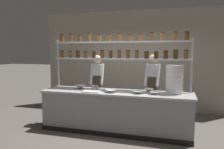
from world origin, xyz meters
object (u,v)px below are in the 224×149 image
object	(u,v)px
prep_bowl_near_left	(149,90)
serving_cup_by_board	(97,87)
chef_center	(153,84)
prep_bowl_near_right	(137,92)
prep_bowl_center_front	(80,87)
prep_bowl_far_left	(155,93)
prep_bowl_center_back	(111,91)
serving_cup_front	(93,87)
container_stack	(174,79)
spice_shelf_unit	(120,51)
chef_left	(97,83)
cutting_board	(92,91)

from	to	relation	value
prep_bowl_near_left	serving_cup_by_board	bearing A→B (deg)	179.88
chef_center	prep_bowl_near_right	distance (m)	0.86
prep_bowl_center_front	prep_bowl_far_left	size ratio (longest dim) A/B	1.28
prep_bowl_center_back	prep_bowl_far_left	world-z (taller)	prep_bowl_center_back
prep_bowl_center_back	prep_bowl_near_right	world-z (taller)	prep_bowl_center_back
prep_bowl_center_back	serving_cup_front	size ratio (longest dim) A/B	2.81
serving_cup_by_board	prep_bowl_far_left	bearing A→B (deg)	-11.99
container_stack	prep_bowl_center_back	distance (m)	1.39
serving_cup_front	serving_cup_by_board	bearing A→B (deg)	-18.68
spice_shelf_unit	container_stack	distance (m)	1.40
chef_left	prep_bowl_near_right	size ratio (longest dim) A/B	7.85
container_stack	spice_shelf_unit	bearing A→B (deg)	171.03
chef_left	prep_bowl_center_front	world-z (taller)	chef_left
prep_bowl_center_front	spice_shelf_unit	bearing A→B (deg)	11.96
chef_center	prep_bowl_far_left	bearing A→B (deg)	-71.85
chef_center	prep_bowl_far_left	size ratio (longest dim) A/B	8.01
container_stack	prep_bowl_center_front	xyz separation A→B (m)	(-2.18, 0.00, -0.27)
spice_shelf_unit	cutting_board	world-z (taller)	spice_shelf_unit
prep_bowl_center_back	serving_cup_front	distance (m)	0.68
prep_bowl_near_left	prep_bowl_far_left	bearing A→B (deg)	-62.99
prep_bowl_center_back	prep_bowl_far_left	bearing A→B (deg)	3.64
prep_bowl_center_front	prep_bowl_center_back	bearing A→B (deg)	-17.75
chef_left	chef_center	size ratio (longest dim) A/B	0.98
spice_shelf_unit	chef_left	world-z (taller)	spice_shelf_unit
chef_left	cutting_board	size ratio (longest dim) A/B	4.28
spice_shelf_unit	serving_cup_front	distance (m)	1.06
prep_bowl_near_right	serving_cup_front	distance (m)	1.19
container_stack	prep_bowl_far_left	world-z (taller)	container_stack
prep_bowl_near_left	prep_bowl_far_left	world-z (taller)	prep_bowl_near_left
chef_left	cutting_board	world-z (taller)	chef_left
prep_bowl_near_left	serving_cup_front	distance (m)	1.35
spice_shelf_unit	prep_bowl_center_back	world-z (taller)	spice_shelf_unit
prep_bowl_far_left	prep_bowl_center_back	bearing A→B (deg)	-176.36
chef_center	chef_left	bearing A→B (deg)	-169.91
spice_shelf_unit	serving_cup_front	size ratio (longest dim) A/B	39.00
spice_shelf_unit	serving_cup_front	world-z (taller)	spice_shelf_unit
chef_center	prep_bowl_near_left	world-z (taller)	chef_center
cutting_board	prep_bowl_center_back	distance (m)	0.42
spice_shelf_unit	container_stack	bearing A→B (deg)	-8.97
chef_left	serving_cup_front	world-z (taller)	chef_left
spice_shelf_unit	prep_bowl_near_right	bearing A→B (deg)	-40.44
chef_left	cutting_board	distance (m)	0.93
prep_bowl_center_front	container_stack	bearing A→B (deg)	-0.03
chef_center	serving_cup_front	world-z (taller)	chef_center
prep_bowl_near_left	prep_bowl_center_back	distance (m)	0.87
chef_left	serving_cup_front	xyz separation A→B (m)	(0.06, -0.46, -0.03)
container_stack	serving_cup_by_board	bearing A→B (deg)	177.29
cutting_board	spice_shelf_unit	bearing A→B (deg)	46.61
prep_bowl_center_front	chef_left	bearing A→B (deg)	68.05
spice_shelf_unit	prep_bowl_center_back	distance (m)	0.98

